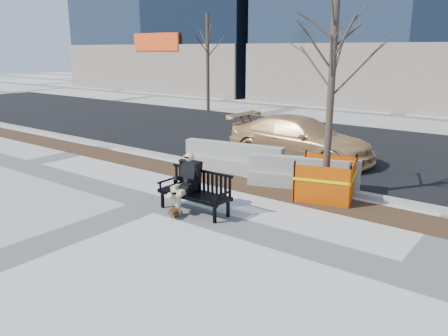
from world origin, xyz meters
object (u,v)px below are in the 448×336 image
(jersey_barrier_left, at_px, (233,172))
(jersey_barrier_right, at_px, (303,188))
(bench, at_px, (195,212))
(sedan, at_px, (299,160))
(seated_man, at_px, (188,209))
(tree_fence, at_px, (325,197))

(jersey_barrier_left, xyz_separation_m, jersey_barrier_right, (2.44, -0.14, 0.00))
(bench, height_order, jersey_barrier_right, bench)
(bench, relative_size, sedan, 0.36)
(seated_man, bearing_deg, tree_fence, 52.28)
(tree_fence, bearing_deg, jersey_barrier_left, 170.61)
(bench, relative_size, jersey_barrier_left, 0.57)
(jersey_barrier_left, height_order, jersey_barrier_right, jersey_barrier_left)
(sedan, xyz_separation_m, jersey_barrier_left, (-0.87, -2.60, 0.00))
(sedan, height_order, jersey_barrier_right, sedan)
(seated_man, xyz_separation_m, sedan, (-0.23, 5.90, 0.00))
(seated_man, relative_size, tree_fence, 0.26)
(bench, height_order, tree_fence, tree_fence)
(bench, distance_m, sedan, 5.97)
(sedan, relative_size, jersey_barrier_right, 1.69)
(jersey_barrier_right, bearing_deg, tree_fence, -45.41)
(seated_man, height_order, jersey_barrier_left, seated_man)
(bench, xyz_separation_m, sedan, (-0.48, 5.96, 0.00))
(tree_fence, distance_m, sedan, 3.96)
(bench, distance_m, jersey_barrier_right, 3.40)
(bench, relative_size, seated_man, 1.36)
(tree_fence, bearing_deg, bench, -124.42)
(jersey_barrier_left, bearing_deg, seated_man, -81.69)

